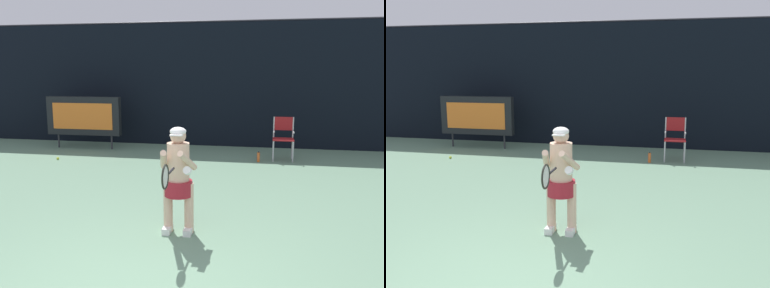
{
  "view_description": "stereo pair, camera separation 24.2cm",
  "coord_description": "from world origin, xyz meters",
  "views": [
    {
      "loc": [
        1.28,
        -3.56,
        2.27
      ],
      "look_at": [
        0.05,
        2.99,
        1.05
      ],
      "focal_mm": 38.22,
      "sensor_mm": 36.0,
      "label": 1
    },
    {
      "loc": [
        1.52,
        -3.51,
        2.27
      ],
      "look_at": [
        0.05,
        2.99,
        1.05
      ],
      "focal_mm": 38.22,
      "sensor_mm": 36.0,
      "label": 2
    }
  ],
  "objects": [
    {
      "name": "tennis_player",
      "position": [
        0.08,
        1.78,
        0.82
      ],
      "size": [
        0.53,
        0.61,
        1.5
      ],
      "color": "white",
      "rests_on": "ground"
    },
    {
      "name": "backdrop_screen",
      "position": [
        0.0,
        8.5,
        1.81
      ],
      "size": [
        18.0,
        0.12,
        3.66
      ],
      "color": "black",
      "rests_on": "ground"
    },
    {
      "name": "tennis_racket",
      "position": [
        0.08,
        1.1,
        0.99
      ],
      "size": [
        0.03,
        0.6,
        0.31
      ],
      "rotation": [
        0.0,
        0.0,
        0.3
      ],
      "color": "black"
    },
    {
      "name": "water_bottle",
      "position": [
        1.07,
        6.49,
        0.12
      ],
      "size": [
        0.07,
        0.07,
        0.27
      ],
      "color": "#D45C27",
      "rests_on": "ground"
    },
    {
      "name": "umpire_chair",
      "position": [
        1.67,
        6.88,
        0.62
      ],
      "size": [
        0.52,
        0.44,
        1.08
      ],
      "color": "#B7B7BC",
      "rests_on": "ground"
    },
    {
      "name": "scoreboard",
      "position": [
        -3.95,
        7.37,
        0.95
      ],
      "size": [
        2.2,
        0.21,
        1.5
      ],
      "color": "black",
      "rests_on": "ground"
    },
    {
      "name": "tennis_ball_loose",
      "position": [
        -3.97,
        5.8,
        0.03
      ],
      "size": [
        0.07,
        0.07,
        0.07
      ],
      "color": "#CCDB3D",
      "rests_on": "ground"
    }
  ]
}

